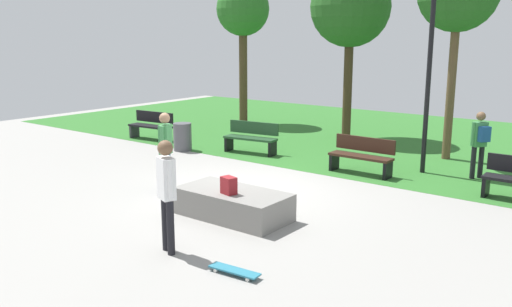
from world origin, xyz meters
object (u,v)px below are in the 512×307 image
Objects in this scene: park_bench_by_oak at (251,137)px; concrete_ledge at (233,204)px; trash_bin at (182,137)px; pedestrian_with_backpack at (480,139)px; skater_performing_trick at (167,187)px; lamp_post at (430,58)px; skateboard_by_ledge at (234,271)px; park_bench_far_left at (152,125)px; park_bench_near_lamppost at (362,155)px; tree_tall_oak at (350,8)px; skater_watching at (166,146)px; backpack_on_ledge at (229,185)px; tree_leaning_ash at (243,12)px.

concrete_ledge is at bearing -55.36° from park_bench_by_oak.
pedestrian_with_backpack is (7.96, 1.99, 0.55)m from trash_bin.
skater_performing_trick is at bearing -61.97° from park_bench_by_oak.
lamp_post is at bearing 9.45° from park_bench_by_oak.
skateboard_by_ledge is at bearing -40.07° from trash_bin.
skateboard_by_ledge is (1.37, -0.01, -1.01)m from skater_performing_trick.
concrete_ledge is 2.64× the size of skateboard_by_ledge.
park_bench_far_left is (-7.49, 6.33, -0.59)m from skater_performing_trick.
skateboard_by_ledge is 6.55m from park_bench_near_lamppost.
tree_tall_oak is (-2.71, 4.22, 3.77)m from park_bench_near_lamppost.
trash_bin is (-2.88, 3.35, -0.62)m from skater_watching.
tree_tall_oak is at bearing 122.67° from park_bench_near_lamppost.
backpack_on_ledge is at bearing -32.31° from park_bench_far_left.
skater_performing_trick is at bearing -76.38° from tree_tall_oak.
skater_watching is at bearing -38.79° from park_bench_far_left.
park_bench_near_lamppost is at bearing -57.33° from tree_tall_oak.
park_bench_far_left is 1.01× the size of pedestrian_with_backpack.
park_bench_near_lamppost is (3.67, -0.24, 0.00)m from park_bench_by_oak.
backpack_on_ledge is 6.57m from pedestrian_with_backpack.
skater_watching reaches higher than pedestrian_with_backpack.
park_bench_near_lamppost is 0.29× the size of tree_tall_oak.
pedestrian_with_backpack reaches higher than concrete_ledge.
skater_performing_trick is 1.12× the size of pedestrian_with_backpack.
skateboard_by_ledge is 0.49× the size of park_bench_by_oak.
park_bench_far_left is 9.17m from lamp_post.
skateboard_by_ledge is 8.29m from park_bench_by_oak.
tree_tall_oak is at bearing 41.22° from park_bench_far_left.
skateboard_by_ledge is (3.89, -2.35, -0.97)m from skater_watching.
trash_bin is (-5.54, -0.72, -0.07)m from park_bench_near_lamppost.
tree_tall_oak is 1.18× the size of lamp_post.
park_bench_far_left is at bearing -179.39° from park_bench_near_lamppost.
park_bench_far_left is 0.29× the size of tree_tall_oak.
tree_tall_oak is at bearing 104.80° from concrete_ledge.
park_bench_by_oak is 0.29× the size of tree_tall_oak.
concrete_ledge reaches higher than skateboard_by_ledge.
tree_tall_oak is at bearing 76.34° from park_bench_by_oak.
backpack_on_ledge is 6.54m from trash_bin.
tree_leaning_ash is at bearing 161.49° from pedestrian_with_backpack.
tree_tall_oak reaches higher than trash_bin.
park_bench_near_lamppost is 0.98× the size of park_bench_far_left.
park_bench_by_oak and park_bench_far_left have the same top height.
lamp_post is 5.75× the size of trash_bin.
concrete_ledge is 5.75m from park_bench_by_oak.
lamp_post reaches higher than backpack_on_ledge.
park_bench_far_left is 1.97× the size of trash_bin.
tree_tall_oak is (-2.37, 8.91, 3.57)m from backpack_on_ledge.
tree_leaning_ash is at bearing 88.21° from park_bench_far_left.
tree_tall_oak is (-3.94, 10.64, 4.19)m from skateboard_by_ledge.
park_bench_near_lamppost reaches higher than trash_bin.
trash_bin is (-5.41, 5.69, -0.66)m from skater_performing_trick.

